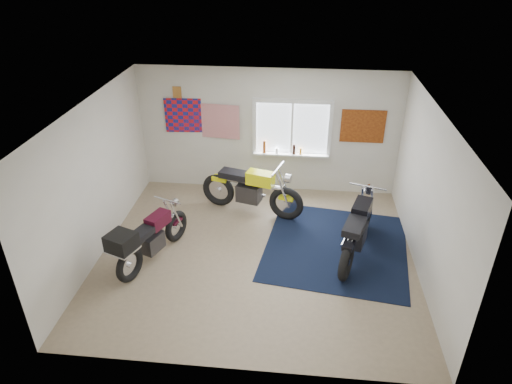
# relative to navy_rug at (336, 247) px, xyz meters

# --- Properties ---
(ground) EXTENTS (5.50, 5.50, 0.00)m
(ground) POSITION_rel_navy_rug_xyz_m (-1.42, -0.36, -0.01)
(ground) COLOR #9E896B
(ground) RESTS_ON ground
(room_shell) EXTENTS (5.50, 5.50, 5.50)m
(room_shell) POSITION_rel_navy_rug_xyz_m (-1.42, -0.36, 1.63)
(room_shell) COLOR white
(room_shell) RESTS_ON ground
(navy_rug) EXTENTS (2.83, 2.92, 0.01)m
(navy_rug) POSITION_rel_navy_rug_xyz_m (0.00, 0.00, 0.00)
(navy_rug) COLOR black
(navy_rug) RESTS_ON ground
(window_assembly) EXTENTS (1.66, 0.17, 1.26)m
(window_assembly) POSITION_rel_navy_rug_xyz_m (-0.92, 2.11, 1.36)
(window_assembly) COLOR white
(window_assembly) RESTS_ON room_shell
(oil_bottles) EXTENTS (0.84, 0.07, 0.28)m
(oil_bottles) POSITION_rel_navy_rug_xyz_m (-1.18, 2.04, 1.01)
(oil_bottles) COLOR brown
(oil_bottles) RESTS_ON window_assembly
(flag_display) EXTENTS (1.60, 0.10, 1.17)m
(flag_display) POSITION_rel_navy_rug_xyz_m (-3.32, 2.12, 2.14)
(flag_display) COLOR red
(flag_display) RESTS_ON room_shell
(triumph_poster) EXTENTS (0.90, 0.03, 0.70)m
(triumph_poster) POSITION_rel_navy_rug_xyz_m (0.53, 2.12, 1.54)
(triumph_poster) COLOR #A54C14
(triumph_poster) RESTS_ON room_shell
(yellow_triumph) EXTENTS (2.15, 0.84, 1.11)m
(yellow_triumph) POSITION_rel_navy_rug_xyz_m (-1.68, 1.09, 0.48)
(yellow_triumph) COLOR black
(yellow_triumph) RESTS_ON ground
(black_chrome_bike) EXTENTS (0.88, 2.09, 1.11)m
(black_chrome_bike) POSITION_rel_navy_rug_xyz_m (0.32, -0.15, 0.48)
(black_chrome_bike) COLOR black
(black_chrome_bike) RESTS_ON navy_rug
(maroon_tourer) EXTENTS (0.97, 1.83, 0.95)m
(maroon_tourer) POSITION_rel_navy_rug_xyz_m (-3.23, -0.79, 0.49)
(maroon_tourer) COLOR black
(maroon_tourer) RESTS_ON ground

